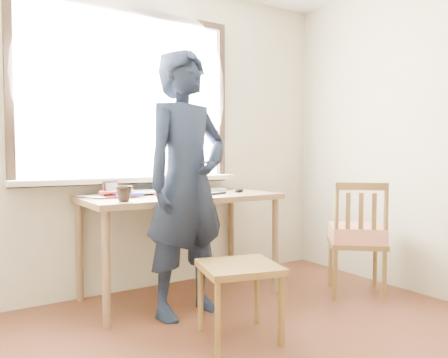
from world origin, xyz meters
TOP-DOWN VIEW (x-y plane):
  - room_shell at (-0.02, 0.20)m, footprint 3.52×4.02m
  - desk at (0.09, 1.63)m, footprint 1.52×0.76m
  - laptop at (0.24, 1.59)m, footprint 0.36×0.33m
  - mug_white at (0.05, 1.80)m, footprint 0.19×0.19m
  - mug_dark at (-0.47, 1.38)m, footprint 0.12×0.12m
  - mouse at (0.58, 1.53)m, footprint 0.09×0.06m
  - desk_clutter at (-0.30, 1.80)m, footprint 0.79×0.48m
  - book_a at (-0.32, 1.86)m, footprint 0.32×0.33m
  - book_b at (0.47, 1.88)m, footprint 0.22×0.26m
  - picture_frame at (-0.44, 1.73)m, footprint 0.13×0.07m
  - work_chair at (0.01, 0.71)m, footprint 0.55×0.53m
  - side_chair at (1.29, 0.89)m, footprint 0.59×0.58m
  - person at (-0.05, 1.26)m, footprint 0.75×0.56m

SIDE VIEW (x-z plane):
  - work_chair at x=0.01m, z-range 0.16..0.62m
  - side_chair at x=1.29m, z-range 0.02..0.94m
  - desk at x=0.09m, z-range 0.32..1.14m
  - book_b at x=0.47m, z-range 0.81..0.83m
  - book_a at x=-0.32m, z-range 0.81..0.84m
  - mouse at x=0.58m, z-range 0.81..0.85m
  - desk_clutter at x=-0.30m, z-range 0.81..0.85m
  - laptop at x=0.24m, z-range 0.76..0.97m
  - mug_dark at x=-0.47m, z-range 0.81..0.92m
  - mug_white at x=0.05m, z-range 0.81..0.92m
  - picture_frame at x=-0.44m, z-range 0.81..0.92m
  - person at x=-0.05m, z-range 0.00..1.86m
  - room_shell at x=-0.02m, z-range 0.33..2.94m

